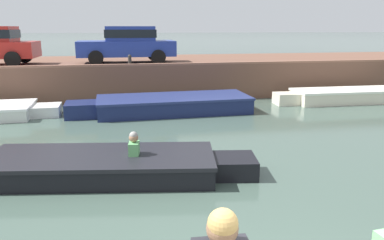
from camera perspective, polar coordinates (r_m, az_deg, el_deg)
ground_plane at (r=9.31m, az=-1.76°, el=-4.79°), size 400.00×400.00×0.00m
far_quay_wall at (r=18.27m, az=-6.50°, el=6.82°), size 60.00×6.00×1.49m
far_wall_coping at (r=15.33m, az=-5.71°, el=8.42°), size 60.00×0.24×0.08m
boat_moored_central_navy at (r=13.47m, az=-3.92°, el=2.36°), size 6.51×2.24×0.58m
boat_moored_east_cream at (r=16.47m, az=21.95°, el=3.43°), size 5.36×1.60×0.54m
motorboat_passing at (r=7.89m, az=-12.09°, el=-6.80°), size 5.64×2.34×0.96m
car_left_inner_blue at (r=16.58m, az=-9.77°, el=11.50°), size 4.11×2.06×1.54m
mooring_bollard_mid at (r=15.39m, az=-9.47°, el=9.07°), size 0.15×0.15×0.44m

